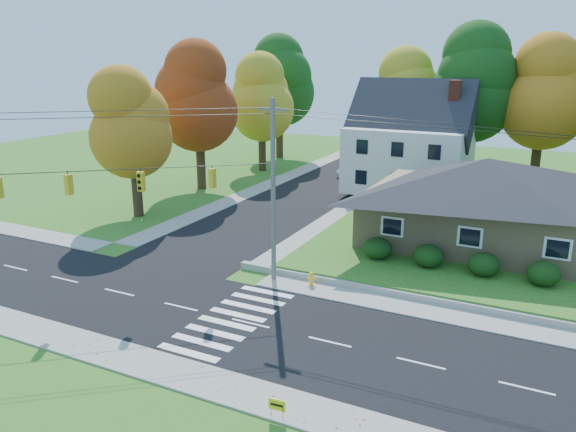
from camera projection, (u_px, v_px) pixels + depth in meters
name	position (u px, v px, depth m)	size (l,w,h in m)	color
ground	(251.00, 324.00, 26.24)	(120.00, 120.00, 0.00)	#3D7923
road_main	(251.00, 323.00, 26.24)	(90.00, 8.00, 0.02)	black
road_cross	(316.00, 190.00, 52.03)	(8.00, 44.00, 0.02)	black
sidewalk_north	(297.00, 285.00, 30.53)	(90.00, 2.00, 0.08)	#9C9A90
sidewalk_south	(186.00, 376.00, 21.92)	(90.00, 2.00, 0.08)	#9C9A90
lawn	(566.00, 233.00, 38.71)	(30.00, 30.00, 0.50)	#3D7923
ranch_house	(484.00, 199.00, 35.70)	(14.60, 10.60, 5.40)	tan
colonial_house	(410.00, 144.00, 49.06)	(10.40, 8.40, 9.60)	silver
hedge_row	(455.00, 260.00, 31.16)	(10.70, 1.70, 1.27)	#163A10
traffic_infrastructure	(260.00, 210.00, 26.04)	(38.10, 10.66, 10.00)	#666059
tree_lot_0	(408.00, 96.00, 54.07)	(6.72, 6.72, 12.51)	#3F2A19
tree_lot_1	(471.00, 84.00, 50.28)	(7.84, 7.84, 14.60)	#3F2A19
tree_lot_2	(544.00, 92.00, 48.77)	(7.28, 7.28, 13.56)	#3F2A19
tree_west_0	(132.00, 124.00, 41.84)	(6.16, 6.16, 11.47)	#3F2A19
tree_west_1	(198.00, 97.00, 50.52)	(7.28, 7.28, 13.56)	#3F2A19
tree_west_2	(262.00, 97.00, 58.88)	(6.72, 6.72, 12.51)	#3F2A19
tree_west_3	(279.00, 81.00, 66.26)	(7.84, 7.84, 14.60)	#3F2A19
white_car	(354.00, 169.00, 57.92)	(1.44, 4.12, 1.36)	#B1B3C6
fire_hydrant	(311.00, 279.00, 30.37)	(0.47, 0.37, 0.82)	yellow
yard_sign	(277.00, 405.00, 19.20)	(0.63, 0.08, 0.78)	black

